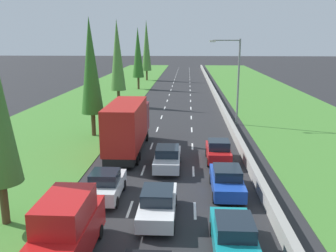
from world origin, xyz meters
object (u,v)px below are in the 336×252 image
Objects in this scene: blue_sedan_right_lane at (227,180)px; silver_sedan_centre_lane at (168,158)px; red_van_left_lane at (68,227)px; red_box_truck_left_lane at (128,126)px; white_hatchback_left_lane at (106,185)px; teal_sedan_right_lane at (234,236)px; street_light_mast at (235,76)px; red_hatchback_right_lane at (218,151)px; poplar_tree_third at (117,55)px; poplar_tree_fifth at (146,46)px; poplar_tree_fourth at (138,53)px; white_sedan_centre_lane at (158,204)px; poplar_tree_second at (91,66)px.

blue_sedan_right_lane and silver_sedan_centre_lane have the same top height.
red_van_left_lane is 0.52× the size of red_box_truck_left_lane.
teal_sedan_right_lane is at bearing -38.18° from white_hatchback_left_lane.
teal_sedan_right_lane is at bearing -96.82° from street_light_mast.
red_hatchback_right_lane is at bearing 88.54° from teal_sedan_right_lane.
poplar_tree_third reaches higher than teal_sedan_right_lane.
poplar_tree_third is at bearing -90.43° from poplar_tree_fifth.
red_van_left_lane is 0.44× the size of poplar_tree_fourth.
blue_sedan_right_lane is 5.73m from red_hatchback_right_lane.
white_sedan_centre_lane is at bearing 47.02° from red_van_left_lane.
red_box_truck_left_lane is (-0.16, 8.87, 1.35)m from white_hatchback_left_lane.
teal_sedan_right_lane is 6.34m from blue_sedan_right_lane.
teal_sedan_right_lane is 25.09m from street_light_mast.
poplar_tree_fourth is (-0.23, 33.75, 0.10)m from poplar_tree_second.
poplar_tree_third is (-4.64, 35.86, 5.47)m from red_van_left_lane.
red_hatchback_right_lane is 42.73m from poplar_tree_fourth.
white_hatchback_left_lane reaches higher than silver_sedan_centre_lane.
poplar_tree_fifth reaches higher than poplar_tree_second.
poplar_tree_fourth is at bearing 103.83° from blue_sedan_right_lane.
poplar_tree_fourth reaches higher than red_hatchback_right_lane.
red_hatchback_right_lane is at bearing -78.35° from poplar_tree_fifth.
silver_sedan_centre_lane is (3.47, 11.02, -0.59)m from red_van_left_lane.
red_van_left_lane is 1.09× the size of silver_sedan_centre_lane.
poplar_tree_fifth is (-0.37, 48.97, 1.14)m from poplar_tree_second.
poplar_tree_second is at bearing 114.70° from white_sedan_centre_lane.
red_hatchback_right_lane reaches higher than silver_sedan_centre_lane.
poplar_tree_fifth is (-7.79, 65.08, 6.86)m from white_sedan_centre_lane.
white_hatchback_left_lane is 0.34× the size of poplar_tree_third.
white_hatchback_left_lane is at bearing -170.62° from blue_sedan_right_lane.
teal_sedan_right_lane is at bearing -78.14° from poplar_tree_fourth.
blue_sedan_right_lane is 0.50× the size of street_light_mast.
red_van_left_lane is 0.42× the size of poplar_tree_third.
teal_sedan_right_lane is 0.41× the size of poplar_tree_second.
red_box_truck_left_lane is 7.45m from red_hatchback_right_lane.
silver_sedan_centre_lane is 16.14m from street_light_mast.
red_box_truck_left_lane is at bearing 115.64° from teal_sedan_right_lane.
red_box_truck_left_lane is 0.71× the size of poplar_tree_fifth.
silver_sedan_centre_lane is 43.58m from poplar_tree_fourth.
teal_sedan_right_lane is 0.40× the size of poplar_tree_fourth.
teal_sedan_right_lane is 12.06m from red_hatchback_right_lane.
poplar_tree_fifth reaches higher than street_light_mast.
red_hatchback_right_lane is at bearing 44.93° from white_hatchback_left_lane.
poplar_tree_third is (-0.62, 16.10, 0.33)m from poplar_tree_second.
teal_sedan_right_lane is at bearing -91.46° from red_hatchback_right_lane.
poplar_tree_third reaches higher than white_sedan_centre_lane.
teal_sedan_right_lane is 37.50m from poplar_tree_third.
red_box_truck_left_lane is 2.09× the size of silver_sedan_centre_lane.
street_light_mast is at bearing -71.97° from poplar_tree_fifth.
red_hatchback_right_lane is (0.31, 12.06, 0.02)m from teal_sedan_right_lane.
silver_sedan_centre_lane is 0.40× the size of poplar_tree_fourth.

